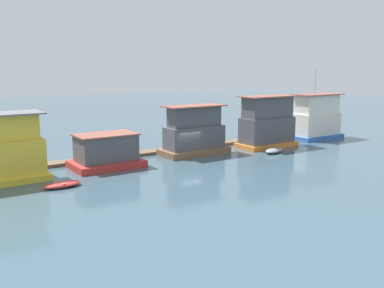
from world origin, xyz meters
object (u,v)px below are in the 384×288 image
(houseboat_brown, at_px, (194,133))
(houseboat_blue, at_px, (316,118))
(dinghy_grey, at_px, (274,150))
(dinghy_red, at_px, (62,185))
(houseboat_orange, at_px, (267,123))
(houseboat_red, at_px, (106,152))

(houseboat_brown, height_order, houseboat_blue, houseboat_blue)
(dinghy_grey, bearing_deg, houseboat_brown, 150.68)
(houseboat_blue, relative_size, dinghy_grey, 2.76)
(houseboat_brown, height_order, dinghy_grey, houseboat_brown)
(houseboat_blue, height_order, dinghy_grey, houseboat_blue)
(houseboat_blue, relative_size, dinghy_red, 2.93)
(houseboat_brown, distance_m, houseboat_orange, 9.06)
(dinghy_grey, bearing_deg, houseboat_red, 167.97)
(houseboat_blue, xyz_separation_m, dinghy_grey, (-10.85, -3.76, -2.29))
(houseboat_red, xyz_separation_m, houseboat_orange, (18.67, -0.63, 1.23))
(dinghy_red, bearing_deg, houseboat_orange, 8.66)
(houseboat_red, bearing_deg, houseboat_brown, 2.65)
(houseboat_red, bearing_deg, houseboat_blue, 0.33)
(houseboat_blue, distance_m, dinghy_red, 33.41)
(houseboat_red, height_order, houseboat_blue, houseboat_blue)
(houseboat_red, distance_m, dinghy_grey, 17.32)
(houseboat_brown, distance_m, dinghy_grey, 8.48)
(houseboat_red, xyz_separation_m, houseboat_blue, (27.75, 0.16, 1.17))
(houseboat_brown, bearing_deg, houseboat_red, -177.35)
(houseboat_brown, distance_m, dinghy_red, 15.82)
(houseboat_blue, bearing_deg, houseboat_brown, 179.09)
(dinghy_grey, bearing_deg, houseboat_blue, 19.12)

